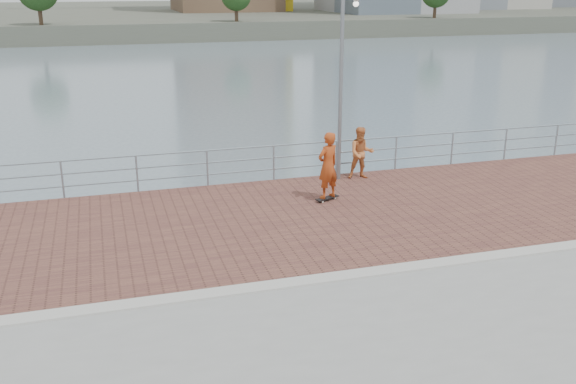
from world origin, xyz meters
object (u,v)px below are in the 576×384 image
object	(u,v)px
street_lamp	(347,43)
bystander	(361,153)
guardrail	(241,161)
skateboarder	(328,165)

from	to	relation	value
street_lamp	bystander	distance (m)	3.45
guardrail	street_lamp	distance (m)	4.68
street_lamp	bystander	bearing A→B (deg)	24.50
skateboarder	bystander	bearing A→B (deg)	-158.22
skateboarder	bystander	xyz separation A→B (m)	(1.71, 1.70, -0.21)
guardrail	skateboarder	size ratio (longest dim) A/B	20.93
bystander	street_lamp	bearing A→B (deg)	-143.74
guardrail	skateboarder	bearing A→B (deg)	-50.06
guardrail	street_lamp	size ratio (longest dim) A/B	6.62
skateboarder	guardrail	bearing A→B (deg)	-73.11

